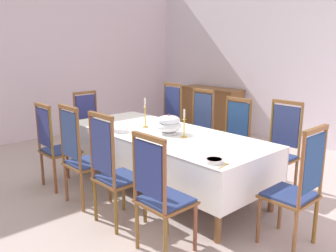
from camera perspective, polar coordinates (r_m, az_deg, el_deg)
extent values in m
cube|color=#BCA8A4|center=(4.73, 0.81, -9.82)|extent=(7.13, 6.30, 0.04)
cube|color=silver|center=(6.95, 20.74, 11.34)|extent=(7.13, 0.08, 3.43)
cube|color=silver|center=(7.41, -19.08, 11.52)|extent=(0.08, 6.30, 3.43)
cylinder|color=brown|center=(5.24, -13.92, -3.50)|extent=(0.07, 0.07, 0.72)
cylinder|color=brown|center=(3.37, 8.17, -12.76)|extent=(0.07, 0.07, 0.72)
cylinder|color=brown|center=(5.72, -5.80, -1.80)|extent=(0.07, 0.07, 0.72)
cylinder|color=brown|center=(4.07, 16.56, -8.51)|extent=(0.07, 0.07, 0.72)
cube|color=brown|center=(4.40, -0.73, -1.94)|extent=(2.63, 1.00, 0.08)
cube|color=brown|center=(4.39, -0.73, -1.25)|extent=(2.75, 1.12, 0.03)
cube|color=white|center=(4.38, -0.73, -1.03)|extent=(2.77, 1.14, 0.00)
cube|color=white|center=(4.10, -6.63, -5.30)|extent=(2.77, 0.00, 0.44)
cube|color=white|center=(4.82, 4.28, -2.46)|extent=(2.77, 0.00, 0.44)
cube|color=white|center=(5.51, -10.33, -0.67)|extent=(0.00, 1.14, 0.44)
cube|color=white|center=(3.59, 14.28, -8.35)|extent=(0.00, 1.14, 0.44)
cylinder|color=brown|center=(5.10, -15.93, -5.69)|extent=(0.04, 0.04, 0.45)
cylinder|color=brown|center=(4.78, -13.85, -6.83)|extent=(0.04, 0.04, 0.45)
cylinder|color=brown|center=(4.96, -19.66, -6.48)|extent=(0.04, 0.04, 0.45)
cylinder|color=brown|center=(4.63, -17.78, -7.74)|extent=(0.04, 0.04, 0.45)
cube|color=brown|center=(4.79, -17.00, -3.97)|extent=(0.44, 0.42, 0.03)
cube|color=navy|center=(4.78, -17.02, -3.69)|extent=(0.40, 0.38, 0.02)
cylinder|color=brown|center=(4.81, -20.30, -0.20)|extent=(0.03, 0.03, 0.61)
cylinder|color=brown|center=(4.46, -18.36, -1.04)|extent=(0.03, 0.03, 0.61)
cube|color=navy|center=(4.63, -19.39, -0.23)|extent=(0.34, 0.02, 0.47)
cube|color=brown|center=(4.57, -19.65, 3.14)|extent=(0.40, 0.04, 0.04)
cylinder|color=brown|center=(5.57, -0.73, -3.59)|extent=(0.04, 0.04, 0.45)
cylinder|color=brown|center=(5.84, -3.22, -2.80)|extent=(0.04, 0.04, 0.45)
cylinder|color=brown|center=(5.80, 1.92, -2.90)|extent=(0.04, 0.04, 0.45)
cylinder|color=brown|center=(6.07, -0.60, -2.17)|extent=(0.04, 0.04, 0.45)
cube|color=brown|center=(5.76, -0.67, -0.56)|extent=(0.44, 0.42, 0.03)
cube|color=navy|center=(5.75, -0.67, -0.32)|extent=(0.40, 0.38, 0.02)
cylinder|color=brown|center=(5.67, 2.07, 3.02)|extent=(0.03, 0.03, 0.71)
cylinder|color=brown|center=(5.95, -0.57, 3.50)|extent=(0.03, 0.03, 0.71)
cube|color=navy|center=(5.80, 0.72, 3.61)|extent=(0.34, 0.02, 0.54)
cube|color=brown|center=(5.76, 0.73, 6.75)|extent=(0.40, 0.04, 0.04)
cylinder|color=brown|center=(4.53, -12.04, -7.81)|extent=(0.04, 0.04, 0.45)
cylinder|color=brown|center=(4.23, -9.37, -9.24)|extent=(0.04, 0.04, 0.45)
cylinder|color=brown|center=(4.38, -16.14, -8.82)|extent=(0.04, 0.04, 0.45)
cylinder|color=brown|center=(4.06, -13.68, -10.41)|extent=(0.04, 0.04, 0.45)
cube|color=brown|center=(4.22, -12.98, -6.03)|extent=(0.44, 0.42, 0.03)
cube|color=navy|center=(4.21, -12.99, -5.71)|extent=(0.40, 0.38, 0.02)
cylinder|color=brown|center=(4.20, -16.79, -1.34)|extent=(0.03, 0.03, 0.67)
cylinder|color=brown|center=(3.86, -14.24, -2.42)|extent=(0.03, 0.03, 0.67)
cube|color=navy|center=(4.02, -15.60, -1.40)|extent=(0.34, 0.02, 0.51)
cube|color=brown|center=(3.96, -15.86, 2.86)|extent=(0.40, 0.04, 0.04)
cylinder|color=brown|center=(5.11, 4.32, -5.16)|extent=(0.04, 0.04, 0.45)
cylinder|color=brown|center=(5.36, 1.36, -4.24)|extent=(0.04, 0.04, 0.45)
cylinder|color=brown|center=(5.37, 6.97, -4.33)|extent=(0.04, 0.04, 0.45)
cylinder|color=brown|center=(5.61, 4.01, -3.49)|extent=(0.04, 0.04, 0.45)
cube|color=brown|center=(5.29, 4.20, -1.82)|extent=(0.44, 0.42, 0.03)
cube|color=navy|center=(5.29, 4.21, -1.56)|extent=(0.40, 0.38, 0.02)
cylinder|color=brown|center=(5.23, 7.25, 1.86)|extent=(0.03, 0.03, 0.68)
cylinder|color=brown|center=(5.48, 4.14, 2.45)|extent=(0.03, 0.03, 0.68)
cube|color=navy|center=(5.34, 5.67, 2.52)|extent=(0.34, 0.02, 0.51)
cube|color=brown|center=(5.30, 5.74, 5.75)|extent=(0.40, 0.04, 0.04)
cylinder|color=brown|center=(4.02, -7.22, -10.37)|extent=(0.04, 0.04, 0.45)
cylinder|color=brown|center=(3.75, -3.77, -12.13)|extent=(0.04, 0.04, 0.45)
cylinder|color=brown|center=(3.85, -11.68, -11.68)|extent=(0.04, 0.04, 0.45)
cylinder|color=brown|center=(3.56, -8.42, -13.70)|extent=(0.04, 0.04, 0.45)
cube|color=brown|center=(3.69, -7.89, -8.57)|extent=(0.44, 0.42, 0.03)
cube|color=navy|center=(3.69, -7.90, -8.21)|extent=(0.40, 0.38, 0.02)
cylinder|color=brown|center=(3.64, -12.28, -3.19)|extent=(0.03, 0.03, 0.68)
cylinder|color=brown|center=(3.32, -8.85, -4.61)|extent=(0.03, 0.03, 0.68)
cube|color=navy|center=(3.47, -10.67, -3.33)|extent=(0.34, 0.02, 0.52)
cube|color=brown|center=(3.40, -10.88, 1.64)|extent=(0.40, 0.04, 0.04)
cylinder|color=brown|center=(4.71, 10.13, -6.91)|extent=(0.04, 0.04, 0.45)
cylinder|color=brown|center=(4.94, 6.62, -5.86)|extent=(0.04, 0.04, 0.45)
cylinder|color=brown|center=(4.99, 12.67, -5.89)|extent=(0.04, 0.04, 0.45)
cylinder|color=brown|center=(5.20, 9.23, -4.96)|extent=(0.04, 0.04, 0.45)
cube|color=brown|center=(4.89, 9.77, -3.23)|extent=(0.44, 0.42, 0.03)
cube|color=navy|center=(4.88, 9.78, -2.96)|extent=(0.40, 0.38, 0.02)
cylinder|color=brown|center=(4.85, 13.11, 0.38)|extent=(0.03, 0.03, 0.61)
cylinder|color=brown|center=(5.07, 9.48, 1.09)|extent=(0.03, 0.03, 0.61)
cube|color=navy|center=(4.95, 11.27, 1.09)|extent=(0.34, 0.02, 0.47)
cube|color=brown|center=(4.90, 11.41, 4.24)|extent=(0.40, 0.04, 0.04)
cylinder|color=brown|center=(3.52, -0.23, -13.87)|extent=(0.04, 0.04, 0.45)
cylinder|color=brown|center=(3.28, 4.43, -16.04)|extent=(0.04, 0.04, 0.45)
cylinder|color=brown|center=(3.31, -5.02, -15.72)|extent=(0.04, 0.04, 0.45)
cylinder|color=brown|center=(3.06, -0.43, -18.30)|extent=(0.04, 0.04, 0.45)
cube|color=brown|center=(3.18, -0.33, -12.16)|extent=(0.44, 0.42, 0.03)
cube|color=navy|center=(3.17, -0.33, -11.76)|extent=(0.40, 0.38, 0.02)
cylinder|color=brown|center=(3.08, -5.43, -6.65)|extent=(0.03, 0.03, 0.61)
cylinder|color=brown|center=(2.80, -0.53, -8.65)|extent=(0.03, 0.03, 0.61)
cube|color=navy|center=(2.93, -3.11, -7.05)|extent=(0.34, 0.02, 0.46)
cube|color=brown|center=(2.85, -3.18, -1.86)|extent=(0.40, 0.04, 0.04)
cylinder|color=brown|center=(4.35, 17.71, -9.07)|extent=(0.04, 0.04, 0.45)
cylinder|color=brown|center=(4.53, 13.52, -7.90)|extent=(0.04, 0.04, 0.45)
cylinder|color=brown|center=(4.65, 19.95, -7.80)|extent=(0.04, 0.04, 0.45)
cylinder|color=brown|center=(4.82, 15.95, -6.77)|extent=(0.04, 0.04, 0.45)
cube|color=brown|center=(4.51, 16.98, -5.02)|extent=(0.44, 0.42, 0.03)
cube|color=navy|center=(4.50, 17.00, -4.72)|extent=(0.40, 0.38, 0.02)
cylinder|color=brown|center=(4.49, 20.64, -0.83)|extent=(0.03, 0.03, 0.66)
cylinder|color=brown|center=(4.67, 16.40, -0.01)|extent=(0.03, 0.03, 0.66)
cube|color=navy|center=(4.57, 18.51, -0.01)|extent=(0.34, 0.02, 0.50)
cube|color=brown|center=(4.52, 18.77, 3.65)|extent=(0.40, 0.04, 0.04)
cylinder|color=brown|center=(5.81, -9.46, -3.04)|extent=(0.04, 0.04, 0.45)
cylinder|color=brown|center=(5.63, -12.70, -3.74)|extent=(0.04, 0.04, 0.45)
cylinder|color=brown|center=(6.11, -11.32, -2.34)|extent=(0.04, 0.04, 0.45)
cylinder|color=brown|center=(5.93, -14.45, -2.97)|extent=(0.04, 0.04, 0.45)
cube|color=brown|center=(5.81, -12.09, -0.74)|extent=(0.42, 0.44, 0.03)
cube|color=navy|center=(5.80, -12.11, -0.51)|extent=(0.38, 0.40, 0.02)
cylinder|color=brown|center=(6.00, -11.56, 2.70)|extent=(0.03, 0.03, 0.58)
cylinder|color=brown|center=(5.81, -14.84, 2.20)|extent=(0.03, 0.03, 0.58)
cube|color=navy|center=(5.90, -13.19, 2.73)|extent=(0.02, 0.34, 0.44)
cube|color=brown|center=(5.86, -13.32, 5.26)|extent=(0.04, 0.40, 0.04)
cylinder|color=brown|center=(3.49, 14.44, -14.53)|extent=(0.04, 0.04, 0.45)
cylinder|color=brown|center=(3.79, 17.68, -12.47)|extent=(0.04, 0.04, 0.45)
cylinder|color=brown|center=(3.34, 19.82, -16.27)|extent=(0.04, 0.04, 0.45)
cylinder|color=brown|center=(3.65, 22.71, -13.93)|extent=(0.04, 0.04, 0.45)
cube|color=brown|center=(3.46, 18.96, -10.72)|extent=(0.42, 0.44, 0.03)
cube|color=navy|center=(3.45, 18.99, -10.35)|extent=(0.38, 0.40, 0.02)
cylinder|color=brown|center=(3.10, 20.76, -7.00)|extent=(0.03, 0.03, 0.65)
cylinder|color=brown|center=(3.44, 23.73, -5.31)|extent=(0.03, 0.03, 0.65)
cube|color=navy|center=(3.25, 22.37, -5.57)|extent=(0.02, 0.34, 0.49)
cube|color=brown|center=(3.18, 22.82, -0.58)|extent=(0.04, 0.40, 0.04)
cylinder|color=white|center=(4.31, 0.11, -1.10)|extent=(0.17, 0.17, 0.02)
ellipsoid|color=white|center=(4.29, 0.11, -0.05)|extent=(0.32, 0.32, 0.14)
ellipsoid|color=white|center=(4.27, 0.11, 1.01)|extent=(0.28, 0.28, 0.11)
sphere|color=maroon|center=(4.26, 0.12, 1.80)|extent=(0.03, 0.03, 0.03)
cylinder|color=gold|center=(4.65, -3.69, -0.12)|extent=(0.07, 0.07, 0.02)
cylinder|color=gold|center=(4.62, -3.71, 1.53)|extent=(0.02, 0.02, 0.26)
cone|color=gold|center=(4.59, -3.74, 3.18)|extent=(0.04, 0.04, 0.02)
cylinder|color=silver|center=(4.58, -3.75, 3.92)|extent=(0.02, 0.02, 0.10)
cylinder|color=gold|center=(4.13, 2.60, -1.79)|extent=(0.07, 0.07, 0.02)
cylinder|color=gold|center=(4.10, 2.61, -0.30)|extent=(0.02, 0.02, 0.20)
cone|color=gold|center=(4.08, 2.63, 1.18)|extent=(0.04, 0.04, 0.02)
cylinder|color=silver|center=(4.06, 2.64, 2.01)|extent=(0.02, 0.02, 0.10)
cylinder|color=white|center=(4.42, -7.66, -0.69)|extent=(0.20, 0.20, 0.04)
cylinder|color=white|center=(4.42, -7.67, -0.61)|extent=(0.16, 0.16, 0.03)
torus|color=maroon|center=(4.42, -7.67, -0.45)|extent=(0.19, 0.19, 0.01)
cylinder|color=white|center=(3.28, 7.49, -5.61)|extent=(0.17, 0.17, 0.04)
cylinder|color=silver|center=(3.28, 7.50, -5.52)|extent=(0.14, 0.14, 0.03)
torus|color=maroon|center=(3.28, 7.50, -5.36)|extent=(0.17, 0.17, 0.01)
cube|color=gold|center=(4.51, -8.98, -0.69)|extent=(0.02, 0.14, 0.00)
ellipsoid|color=gold|center=(4.56, -8.07, -0.51)|extent=(0.03, 0.05, 0.01)
cube|color=gold|center=(3.19, 8.77, -6.49)|extent=(0.04, 0.14, 0.00)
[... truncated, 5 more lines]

